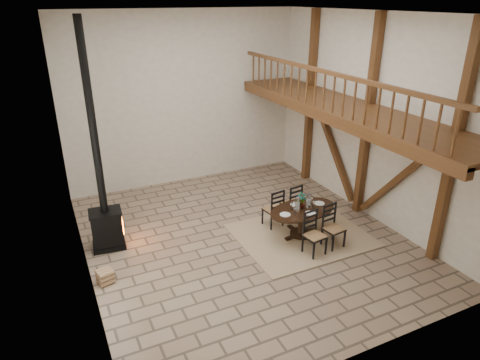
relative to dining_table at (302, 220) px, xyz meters
name	(u,v)px	position (x,y,z in m)	size (l,w,h in m)	color
ground	(244,238)	(-1.30, 0.47, -0.41)	(8.00, 8.00, 0.00)	#9B8267
room_shell	(293,108)	(-0.11, 0.47, 2.60)	(7.02, 8.02, 5.01)	white
rug	(301,235)	(0.00, 0.00, -0.40)	(3.00, 2.50, 0.02)	tan
dining_table	(302,220)	(0.00, 0.00, 0.00)	(1.86, 2.04, 1.11)	black
wood_stove	(104,203)	(-4.25, 1.46, 0.70)	(0.76, 0.61, 5.00)	black
log_basket	(107,238)	(-4.28, 1.56, -0.22)	(0.53, 0.53, 0.44)	brown
log_stack	(105,276)	(-4.55, 0.12, -0.26)	(0.36, 0.37, 0.30)	#AA7C5F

